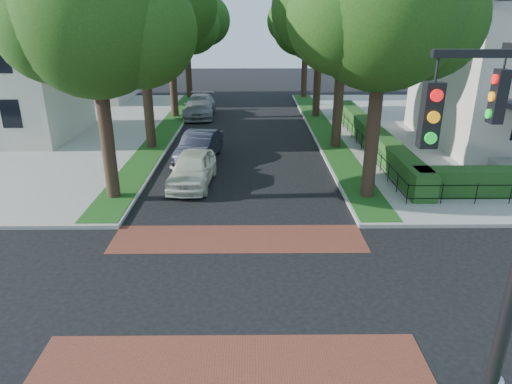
# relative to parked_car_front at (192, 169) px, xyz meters

# --- Properties ---
(ground) EXTENTS (120.00, 120.00, 0.00)m
(ground) POSITION_rel_parked_car_front_xyz_m (2.30, -8.85, -0.78)
(ground) COLOR black
(ground) RESTS_ON ground
(crosswalk_far) EXTENTS (9.00, 2.20, 0.01)m
(crosswalk_far) POSITION_rel_parked_car_front_xyz_m (2.30, -5.65, -0.78)
(crosswalk_far) COLOR brown
(crosswalk_far) RESTS_ON ground
(crosswalk_near) EXTENTS (9.00, 2.20, 0.01)m
(crosswalk_near) POSITION_rel_parked_car_front_xyz_m (2.30, -12.05, -0.78)
(crosswalk_near) COLOR brown
(crosswalk_near) RESTS_ON ground
(grass_strip_ne) EXTENTS (1.60, 29.80, 0.02)m
(grass_strip_ne) POSITION_rel_parked_car_front_xyz_m (7.70, 10.25, -0.62)
(grass_strip_ne) COLOR #174614
(grass_strip_ne) RESTS_ON sidewalk_ne
(grass_strip_nw) EXTENTS (1.60, 29.80, 0.02)m
(grass_strip_nw) POSITION_rel_parked_car_front_xyz_m (-3.10, 10.25, -0.62)
(grass_strip_nw) COLOR #174614
(grass_strip_nw) RESTS_ON sidewalk_nw
(tree_right_near) EXTENTS (7.75, 6.67, 10.66)m
(tree_right_near) POSITION_rel_parked_car_front_xyz_m (7.90, -1.62, 6.84)
(tree_right_near) COLOR black
(tree_right_near) RESTS_ON sidewalk_ne
(tree_right_mid) EXTENTS (8.25, 7.09, 11.22)m
(tree_right_mid) POSITION_rel_parked_car_front_xyz_m (7.91, 6.40, 7.20)
(tree_right_mid) COLOR black
(tree_right_mid) RESTS_ON sidewalk_ne
(tree_right_far) EXTENTS (7.25, 6.23, 9.74)m
(tree_right_far) POSITION_rel_parked_car_front_xyz_m (7.90, 15.37, 6.12)
(tree_right_far) COLOR black
(tree_right_far) RESTS_ON sidewalk_ne
(tree_right_back) EXTENTS (7.50, 6.45, 10.20)m
(tree_right_back) POSITION_rel_parked_car_front_xyz_m (7.90, 24.38, 6.48)
(tree_right_back) COLOR black
(tree_right_back) RESTS_ON sidewalk_ne
(tree_left_near) EXTENTS (7.50, 6.45, 10.20)m
(tree_left_near) POSITION_rel_parked_car_front_xyz_m (-3.10, -1.62, 6.48)
(tree_left_near) COLOR black
(tree_left_near) RESTS_ON sidewalk_nw
(tree_left_far) EXTENTS (7.00, 6.02, 9.86)m
(tree_left_far) POSITION_rel_parked_car_front_xyz_m (-3.10, 15.36, 6.34)
(tree_left_far) COLOR black
(tree_left_far) RESTS_ON sidewalk_nw
(tree_left_back) EXTENTS (7.75, 6.66, 10.44)m
(tree_left_back) POSITION_rel_parked_car_front_xyz_m (-3.10, 24.38, 6.63)
(tree_left_back) COLOR black
(tree_left_back) RESTS_ON sidewalk_nw
(hedge_main_road) EXTENTS (1.00, 18.00, 1.20)m
(hedge_main_road) POSITION_rel_parked_car_front_xyz_m (10.00, 6.15, -0.03)
(hedge_main_road) COLOR #1E3F15
(hedge_main_road) RESTS_ON sidewalk_ne
(fence_main_road) EXTENTS (0.06, 18.00, 0.90)m
(fence_main_road) POSITION_rel_parked_car_front_xyz_m (9.20, 6.15, -0.18)
(fence_main_road) COLOR black
(fence_main_road) RESTS_ON sidewalk_ne
(house_left_far) EXTENTS (10.00, 9.00, 10.14)m
(house_left_far) POSITION_rel_parked_car_front_xyz_m (-13.19, 23.14, 4.26)
(house_left_far) COLOR beige
(house_left_far) RESTS_ON sidewalk_nw
(parked_car_front) EXTENTS (2.15, 4.71, 1.57)m
(parked_car_front) POSITION_rel_parked_car_front_xyz_m (0.00, 0.00, 0.00)
(parked_car_front) COLOR silver
(parked_car_front) RESTS_ON ground
(parked_car_middle) EXTENTS (2.37, 4.91, 1.55)m
(parked_car_middle) POSITION_rel_parked_car_front_xyz_m (-0.10, 3.92, -0.01)
(parked_car_middle) COLOR black
(parked_car_middle) RESTS_ON ground
(parked_car_rear) EXTENTS (2.39, 5.70, 1.64)m
(parked_car_rear) POSITION_rel_parked_car_front_xyz_m (-1.30, 15.58, 0.04)
(parked_car_rear) COLOR gray
(parked_car_rear) RESTS_ON ground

